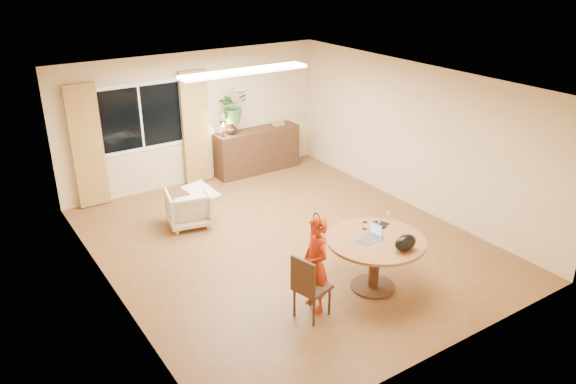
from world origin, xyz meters
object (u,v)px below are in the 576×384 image
object	(u,v)px
dining_chair	(312,285)
child	(316,264)
armchair	(188,208)
dining_table	(375,250)
sideboard	(257,151)

from	to	relation	value
dining_chair	child	distance (m)	0.28
armchair	dining_chair	bearing A→B (deg)	106.46
dining_table	sideboard	xyz separation A→B (m)	(0.95, 4.78, -0.14)
dining_table	dining_chair	bearing A→B (deg)	-177.07
child	sideboard	xyz separation A→B (m)	(1.91, 4.72, -0.20)
dining_table	dining_chair	world-z (taller)	dining_chair
dining_chair	dining_table	bearing A→B (deg)	-12.23
child	sideboard	size ratio (longest dim) A/B	0.71
dining_chair	armchair	xyz separation A→B (m)	(-0.23, 3.29, -0.13)
child	armchair	distance (m)	3.21
child	sideboard	world-z (taller)	child
armchair	sideboard	xyz separation A→B (m)	(2.28, 1.54, 0.14)
dining_chair	sideboard	size ratio (longest dim) A/B	0.49
dining_chair	child	size ratio (longest dim) A/B	0.69
dining_chair	armchair	bearing A→B (deg)	78.88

